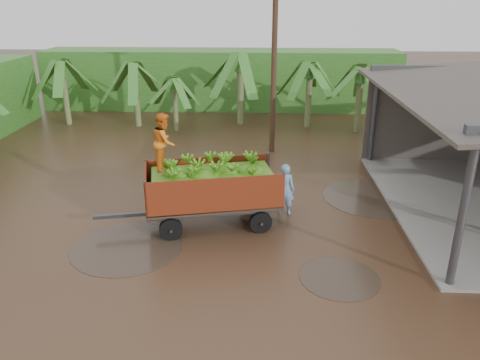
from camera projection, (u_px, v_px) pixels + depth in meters
The scene contains 6 objects.
ground at pixel (242, 216), 15.28m from camera, with size 100.00×100.00×0.00m, color black.
hedge_north at pixel (221, 79), 29.57m from camera, with size 22.00×3.00×3.60m, color #2D661E.
banana_trailer at pixel (211, 186), 14.35m from camera, with size 5.75×2.80×3.60m.
man_blue at pixel (285, 189), 15.19m from camera, with size 0.63×0.41×1.73m, color #7198CE.
utility_pole at pixel (274, 64), 20.29m from camera, with size 1.20×0.24×7.81m.
banana_plants at pixel (80, 118), 19.84m from camera, with size 20.99×21.01×4.26m.
Camera 1 is at (0.55, -13.77, 6.71)m, focal length 35.00 mm.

